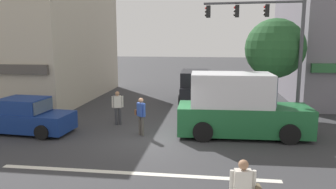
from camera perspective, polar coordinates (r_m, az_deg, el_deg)
ground_plane at (r=13.93m, az=-2.35°, el=-7.88°), size 120.00×120.00×0.00m
lane_marking_stripe at (r=10.72m, az=-5.71°, el=-13.49°), size 9.00×0.24×0.01m
building_left_block at (r=26.03m, az=-25.68°, el=8.52°), size 12.11×11.71×8.13m
street_tree at (r=18.47m, az=18.14°, el=7.59°), size 3.17×3.17×5.27m
utility_pole_near_left at (r=19.90m, az=-21.97°, el=9.61°), size 1.40×0.22×8.49m
traffic_light_mast at (r=17.19m, az=17.94°, el=9.59°), size 4.87×0.69×6.20m
van_approaching_near at (r=21.69m, az=4.80°, el=1.25°), size 2.16×4.66×2.11m
sedan_crossing_rightbound at (r=16.10m, az=-23.45°, el=-3.64°), size 4.21×2.10×1.58m
box_truck_crossing_center at (r=14.49m, az=12.18°, el=-2.27°), size 5.67×2.40×2.75m
pedestrian_mid_crossing at (r=14.38m, az=-4.75°, el=-3.40°), size 0.56×0.61×1.67m
pedestrian_far_side at (r=16.25m, az=-8.76°, el=-1.95°), size 0.55×0.32×1.67m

